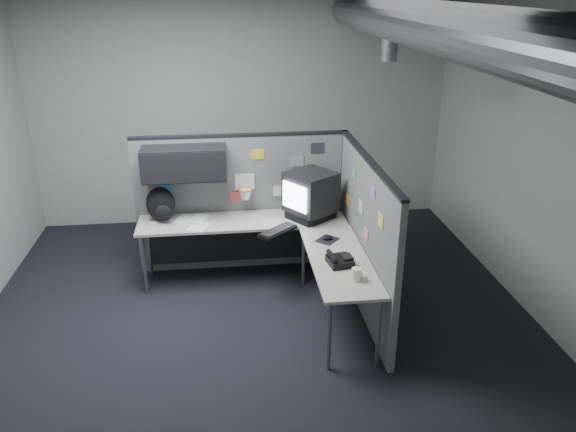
{
  "coord_description": "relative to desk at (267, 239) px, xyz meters",
  "views": [
    {
      "loc": [
        -0.28,
        -4.78,
        3.18
      ],
      "look_at": [
        0.34,
        0.35,
        1.02
      ],
      "focal_mm": 35.0,
      "sensor_mm": 36.0,
      "label": 1
    }
  ],
  "objects": [
    {
      "name": "partition_back",
      "position": [
        -0.4,
        0.53,
        0.38
      ],
      "size": [
        2.44,
        0.42,
        1.63
      ],
      "color": "#5F615F",
      "rests_on": "ground"
    },
    {
      "name": "bottles",
      "position": [
        0.73,
        -1.18,
        0.15
      ],
      "size": [
        0.12,
        0.14,
        0.07
      ],
      "rotation": [
        0.0,
        0.0,
        0.21
      ],
      "color": "silver",
      "rests_on": "desk"
    },
    {
      "name": "papers",
      "position": [
        -0.87,
        0.31,
        0.12
      ],
      "size": [
        0.67,
        0.52,
        0.01
      ],
      "rotation": [
        0.0,
        0.0,
        -0.38
      ],
      "color": "white",
      "rests_on": "desk"
    },
    {
      "name": "partition_right",
      "position": [
        0.95,
        -0.49,
        0.21
      ],
      "size": [
        0.07,
        2.23,
        1.63
      ],
      "color": "#5F615F",
      "rests_on": "ground"
    },
    {
      "name": "phone",
      "position": [
        0.61,
        -0.89,
        0.16
      ],
      "size": [
        0.25,
        0.26,
        0.11
      ],
      "rotation": [
        0.0,
        0.0,
        -0.03
      ],
      "color": "black",
      "rests_on": "desk"
    },
    {
      "name": "monitor",
      "position": [
        0.52,
        0.26,
        0.39
      ],
      "size": [
        0.65,
        0.65,
        0.53
      ],
      "rotation": [
        0.0,
        0.0,
        -0.17
      ],
      "color": "black",
      "rests_on": "desk"
    },
    {
      "name": "keyboard",
      "position": [
        0.11,
        -0.1,
        0.14
      ],
      "size": [
        0.45,
        0.43,
        0.04
      ],
      "rotation": [
        0.0,
        0.0,
        -0.04
      ],
      "color": "black",
      "rests_on": "desk"
    },
    {
      "name": "backpack",
      "position": [
        -1.13,
        0.36,
        0.31
      ],
      "size": [
        0.33,
        0.31,
        0.39
      ],
      "rotation": [
        0.0,
        0.0,
        -0.07
      ],
      "color": "black",
      "rests_on": "desk"
    },
    {
      "name": "room",
      "position": [
        0.41,
        -0.7,
        1.48
      ],
      "size": [
        5.62,
        5.62,
        3.22
      ],
      "color": "black",
      "rests_on": "ground"
    },
    {
      "name": "mouse",
      "position": [
        0.6,
        -0.35,
        0.13
      ],
      "size": [
        0.28,
        0.28,
        0.05
      ],
      "rotation": [
        0.0,
        0.0,
        0.05
      ],
      "color": "black",
      "rests_on": "desk"
    },
    {
      "name": "desk",
      "position": [
        0.0,
        0.0,
        0.0
      ],
      "size": [
        2.31,
        2.11,
        0.73
      ],
      "color": "#AAA89A",
      "rests_on": "ground"
    },
    {
      "name": "cup",
      "position": [
        0.7,
        -1.22,
        0.18
      ],
      "size": [
        0.09,
        0.09,
        0.12
      ],
      "primitive_type": "cylinder",
      "rotation": [
        0.0,
        0.0,
        -0.1
      ],
      "color": "silver",
      "rests_on": "desk"
    }
  ]
}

